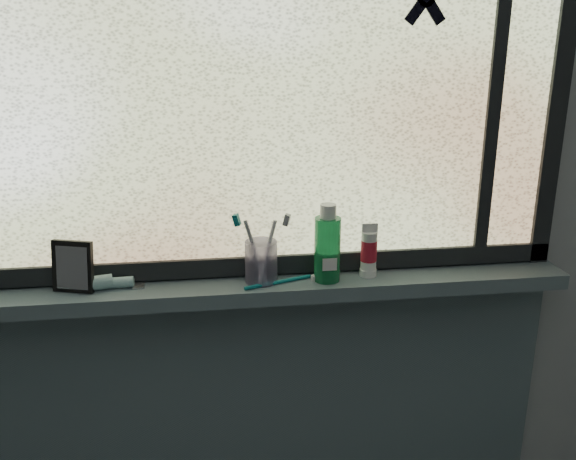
# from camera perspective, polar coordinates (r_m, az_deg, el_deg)

# --- Properties ---
(wall_back) EXTENTS (3.00, 0.01, 2.50)m
(wall_back) POSITION_cam_1_polar(r_m,az_deg,el_deg) (1.68, -2.35, 3.67)
(wall_back) COLOR #9EA3A8
(wall_back) RESTS_ON ground
(windowsill) EXTENTS (1.62, 0.14, 0.04)m
(windowsill) POSITION_cam_1_polar(r_m,az_deg,el_deg) (1.69, -1.99, -5.22)
(windowsill) COLOR #50626B
(windowsill) RESTS_ON wall_back
(sill_apron) EXTENTS (1.62, 0.02, 0.98)m
(sill_apron) POSITION_cam_1_polar(r_m,az_deg,el_deg) (2.00, -2.00, -18.06)
(sill_apron) COLOR #50626B
(sill_apron) RESTS_ON floor
(window_pane) EXTENTS (1.50, 0.01, 1.00)m
(window_pane) POSITION_cam_1_polar(r_m,az_deg,el_deg) (1.60, -2.40, 13.17)
(window_pane) COLOR silver
(window_pane) RESTS_ON wall_back
(frame_bottom) EXTENTS (1.60, 0.03, 0.05)m
(frame_bottom) POSITION_cam_1_polar(r_m,az_deg,el_deg) (1.71, -2.17, -3.04)
(frame_bottom) COLOR black
(frame_bottom) RESTS_ON windowsill
(frame_right) EXTENTS (0.05, 0.03, 1.10)m
(frame_right) POSITION_cam_1_polar(r_m,az_deg,el_deg) (1.84, 23.01, 12.46)
(frame_right) COLOR black
(frame_right) RESTS_ON wall_back
(frame_mullion) EXTENTS (0.03, 0.03, 1.00)m
(frame_mullion) POSITION_cam_1_polar(r_m,az_deg,el_deg) (1.76, 17.97, 12.80)
(frame_mullion) COLOR black
(frame_mullion) RESTS_ON wall_back
(vanity_mirror) EXTENTS (0.12, 0.08, 0.13)m
(vanity_mirror) POSITION_cam_1_polar(r_m,az_deg,el_deg) (1.69, -18.59, -3.08)
(vanity_mirror) COLOR black
(vanity_mirror) RESTS_ON windowsill
(toothpaste_tube) EXTENTS (0.21, 0.08, 0.04)m
(toothpaste_tube) POSITION_cam_1_polar(r_m,az_deg,el_deg) (1.69, -15.72, -4.49)
(toothpaste_tube) COLOR silver
(toothpaste_tube) RESTS_ON windowsill
(toothbrush_cup) EXTENTS (0.11, 0.11, 0.11)m
(toothbrush_cup) POSITION_cam_1_polar(r_m,az_deg,el_deg) (1.66, -2.40, -2.83)
(toothbrush_cup) COLOR #9C8EBC
(toothbrush_cup) RESTS_ON windowsill
(toothbrush_lying) EXTENTS (0.23, 0.09, 0.02)m
(toothbrush_lying) POSITION_cam_1_polar(r_m,az_deg,el_deg) (1.66, -0.91, -4.57)
(toothbrush_lying) COLOR #0D6E75
(toothbrush_lying) RESTS_ON windowsill
(mouthwash_bottle) EXTENTS (0.08, 0.08, 0.17)m
(mouthwash_bottle) POSITION_cam_1_polar(r_m,az_deg,el_deg) (1.65, 3.53, -1.15)
(mouthwash_bottle) COLOR #1D9650
(mouthwash_bottle) RESTS_ON windowsill
(cream_tube) EXTENTS (0.05, 0.05, 0.10)m
(cream_tube) POSITION_cam_1_polar(r_m,az_deg,el_deg) (1.70, 7.21, -1.61)
(cream_tube) COLOR silver
(cream_tube) RESTS_ON windowsill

